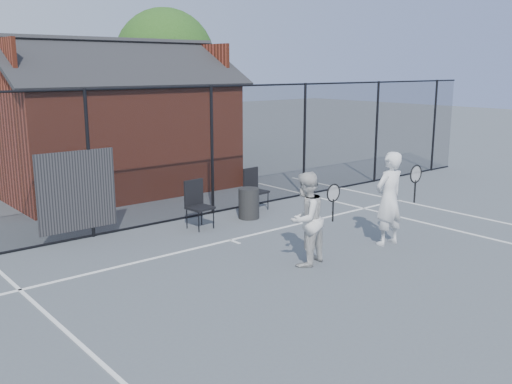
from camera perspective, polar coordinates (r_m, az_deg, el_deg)
ground at (r=9.39m, az=8.69°, el=-8.97°), size 80.00×80.00×0.00m
court_lines at (r=8.64m, az=15.36°, el=-11.18°), size 11.02×18.00×0.01m
fence at (r=12.61m, az=-9.26°, el=3.32°), size 22.04×3.00×3.00m
clubhouse at (r=16.47m, az=-13.99°, el=5.77°), size 6.50×4.36×4.19m
tree_right at (r=23.60m, az=-9.08°, el=12.98°), size 3.97×3.97×5.70m
player_front at (r=11.29m, az=13.16°, el=-0.63°), size 0.83×0.62×1.83m
player_back at (r=9.91m, az=4.99°, el=-2.69°), size 0.96×0.80×1.65m
chair_left at (r=12.22m, az=-5.63°, el=-1.35°), size 0.53×0.55×1.02m
chair_right at (r=13.78m, az=0.05°, el=0.21°), size 0.53×0.54×0.99m
waste_bin at (r=13.04m, az=-0.71°, el=-1.14°), size 0.54×0.54×0.70m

